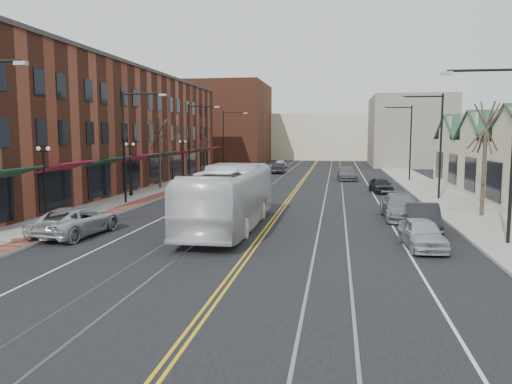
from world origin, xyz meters
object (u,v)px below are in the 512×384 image
(parked_car_a, at_px, (422,234))
(parked_car_d, at_px, (381,185))
(parked_car_c, at_px, (400,207))
(transit_bus, at_px, (229,198))
(parked_car_b, at_px, (423,218))
(parked_suv, at_px, (76,221))

(parked_car_a, xyz_separation_m, parked_car_d, (0.00, 21.69, -0.01))
(parked_car_c, height_order, parked_car_d, parked_car_c)
(transit_bus, bearing_deg, parked_car_a, 162.11)
(parked_car_a, relative_size, parked_car_b, 0.88)
(parked_suv, xyz_separation_m, parked_car_b, (17.44, 3.57, 0.01))
(parked_car_a, bearing_deg, parked_suv, 174.57)
(parked_suv, xyz_separation_m, parked_car_c, (16.80, 7.70, 0.00))
(transit_bus, relative_size, parked_car_d, 3.10)
(transit_bus, distance_m, parked_car_d, 20.89)
(parked_car_b, xyz_separation_m, parked_car_c, (-0.64, 4.13, -0.01))
(parked_car_c, bearing_deg, parked_suv, -156.60)
(parked_car_a, bearing_deg, transit_bus, 157.13)
(parked_car_a, height_order, parked_car_b, parked_car_b)
(parked_car_b, distance_m, parked_car_d, 17.93)
(transit_bus, height_order, parked_car_d, transit_bus)
(parked_car_a, relative_size, parked_car_d, 1.01)
(transit_bus, xyz_separation_m, parked_suv, (-7.30, -2.91, -0.97))
(transit_bus, height_order, parked_suv, transit_bus)
(parked_car_d, bearing_deg, parked_car_b, -95.79)
(parked_car_a, bearing_deg, parked_car_d, 85.24)
(parked_car_a, relative_size, parked_car_c, 0.78)
(parked_car_c, bearing_deg, transit_bus, -154.47)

